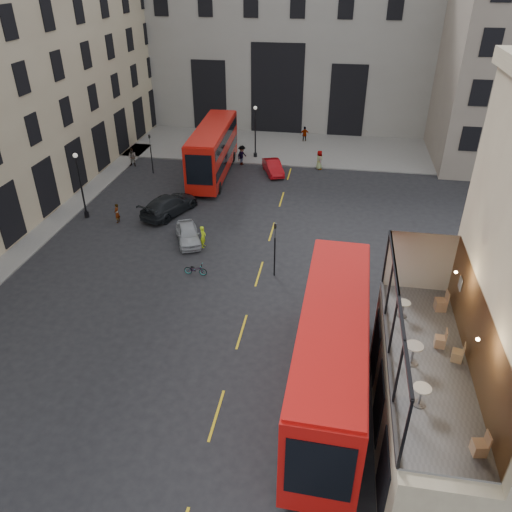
% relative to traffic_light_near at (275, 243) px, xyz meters
% --- Properties ---
extents(ground, '(140.00, 140.00, 0.00)m').
position_rel_traffic_light_near_xyz_m(ground, '(1.00, -12.00, -2.42)').
color(ground, black).
rests_on(ground, ground).
extents(host_frontage, '(3.00, 11.00, 4.50)m').
position_rel_traffic_light_near_xyz_m(host_frontage, '(7.50, -12.00, -0.17)').
color(host_frontage, beige).
rests_on(host_frontage, ground).
extents(cafe_floor, '(3.00, 10.00, 0.10)m').
position_rel_traffic_light_near_xyz_m(cafe_floor, '(7.50, -12.00, 2.12)').
color(cafe_floor, slate).
rests_on(cafe_floor, host_frontage).
extents(gateway, '(35.00, 10.60, 18.00)m').
position_rel_traffic_light_near_xyz_m(gateway, '(-4.00, 35.99, 6.96)').
color(gateway, gray).
rests_on(gateway, ground).
extents(pavement_far, '(40.00, 12.00, 0.12)m').
position_rel_traffic_light_near_xyz_m(pavement_far, '(-5.00, 26.00, -2.36)').
color(pavement_far, slate).
rests_on(pavement_far, ground).
extents(traffic_light_near, '(0.16, 0.20, 3.80)m').
position_rel_traffic_light_near_xyz_m(traffic_light_near, '(0.00, 0.00, 0.00)').
color(traffic_light_near, black).
rests_on(traffic_light_near, ground).
extents(traffic_light_far, '(0.16, 0.20, 3.80)m').
position_rel_traffic_light_near_xyz_m(traffic_light_far, '(-14.00, 16.00, 0.00)').
color(traffic_light_far, black).
rests_on(traffic_light_far, ground).
extents(street_lamp_a, '(0.36, 0.36, 5.33)m').
position_rel_traffic_light_near_xyz_m(street_lamp_a, '(-16.00, 6.00, -0.03)').
color(street_lamp_a, black).
rests_on(street_lamp_a, ground).
extents(street_lamp_b, '(0.36, 0.36, 5.33)m').
position_rel_traffic_light_near_xyz_m(street_lamp_b, '(-5.00, 22.00, -0.03)').
color(street_lamp_b, black).
rests_on(street_lamp_b, ground).
extents(bus_near, '(3.24, 12.64, 5.01)m').
position_rel_traffic_light_near_xyz_m(bus_near, '(3.89, -10.00, 0.39)').
color(bus_near, '#BB0F0D').
rests_on(bus_near, ground).
extents(bus_far, '(3.28, 12.00, 4.74)m').
position_rel_traffic_light_near_xyz_m(bus_far, '(-8.06, 16.44, 0.24)').
color(bus_far, '#B0130C').
rests_on(bus_far, ground).
extents(car_a, '(2.96, 4.15, 1.31)m').
position_rel_traffic_light_near_xyz_m(car_a, '(-6.79, 3.40, -1.77)').
color(car_a, '#A0A4A8').
rests_on(car_a, ground).
extents(car_b, '(2.71, 4.16, 1.30)m').
position_rel_traffic_light_near_xyz_m(car_b, '(-2.56, 17.84, -1.78)').
color(car_b, '#9B090E').
rests_on(car_b, ground).
extents(car_c, '(4.09, 5.93, 1.59)m').
position_rel_traffic_light_near_xyz_m(car_c, '(-9.61, 7.71, -1.63)').
color(car_c, black).
rests_on(car_c, ground).
extents(bicycle, '(1.53, 0.56, 0.80)m').
position_rel_traffic_light_near_xyz_m(bicycle, '(-5.09, -0.76, -2.03)').
color(bicycle, gray).
rests_on(bicycle, ground).
extents(cyclist, '(0.40, 0.60, 1.63)m').
position_rel_traffic_light_near_xyz_m(cyclist, '(-5.53, 2.90, -1.61)').
color(cyclist, '#C3ED19').
rests_on(cyclist, ground).
extents(pedestrian_a, '(0.91, 0.72, 1.83)m').
position_rel_traffic_light_near_xyz_m(pedestrian_a, '(-16.61, 17.54, -1.51)').
color(pedestrian_a, gray).
rests_on(pedestrian_a, ground).
extents(pedestrian_b, '(1.20, 1.46, 1.97)m').
position_rel_traffic_light_near_xyz_m(pedestrian_b, '(-5.97, 19.75, -1.44)').
color(pedestrian_b, gray).
rests_on(pedestrian_b, ground).
extents(pedestrian_c, '(1.11, 0.66, 1.77)m').
position_rel_traffic_light_near_xyz_m(pedestrian_c, '(-0.40, 28.00, -1.54)').
color(pedestrian_c, gray).
rests_on(pedestrian_c, ground).
extents(pedestrian_d, '(0.81, 1.03, 1.86)m').
position_rel_traffic_light_near_xyz_m(pedestrian_d, '(1.72, 19.84, -1.49)').
color(pedestrian_d, gray).
rests_on(pedestrian_d, ground).
extents(pedestrian_e, '(0.38, 0.57, 1.55)m').
position_rel_traffic_light_near_xyz_m(pedestrian_e, '(-13.16, 5.56, -1.65)').
color(pedestrian_e, gray).
rests_on(pedestrian_e, ground).
extents(cafe_table_near, '(0.63, 0.63, 0.78)m').
position_rel_traffic_light_near_xyz_m(cafe_table_near, '(6.91, -14.29, 2.69)').
color(cafe_table_near, silver).
rests_on(cafe_table_near, cafe_floor).
extents(cafe_table_mid, '(0.69, 0.69, 0.86)m').
position_rel_traffic_light_near_xyz_m(cafe_table_mid, '(6.85, -12.21, 2.74)').
color(cafe_table_mid, beige).
rests_on(cafe_table_mid, cafe_floor).
extents(cafe_table_far, '(0.58, 0.58, 0.72)m').
position_rel_traffic_light_near_xyz_m(cafe_table_far, '(6.73, -9.30, 2.65)').
color(cafe_table_far, beige).
rests_on(cafe_table_far, cafe_floor).
extents(cafe_chair_a, '(0.48, 0.48, 0.85)m').
position_rel_traffic_light_near_xyz_m(cafe_chair_a, '(8.51, -16.02, 2.43)').
color(cafe_chair_a, tan).
rests_on(cafe_chair_a, cafe_floor).
extents(cafe_chair_b, '(0.48, 0.48, 0.82)m').
position_rel_traffic_light_near_xyz_m(cafe_chair_b, '(8.58, -11.78, 2.42)').
color(cafe_chair_b, tan).
rests_on(cafe_chair_b, cafe_floor).
extents(cafe_chair_c, '(0.43, 0.43, 0.81)m').
position_rel_traffic_light_near_xyz_m(cafe_chair_c, '(8.04, -11.04, 2.42)').
color(cafe_chair_c, tan).
rests_on(cafe_chair_c, cafe_floor).
extents(cafe_chair_d, '(0.51, 0.51, 0.95)m').
position_rel_traffic_light_near_xyz_m(cafe_chair_d, '(8.42, -8.54, 2.46)').
color(cafe_chair_d, tan).
rests_on(cafe_chair_d, cafe_floor).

